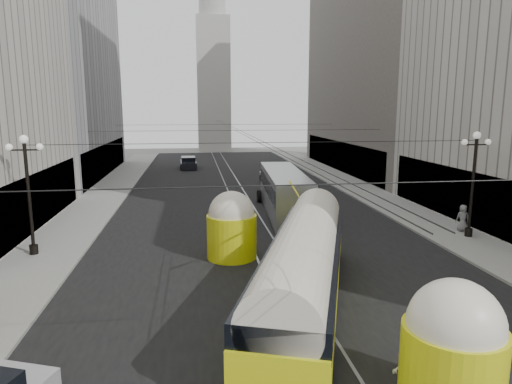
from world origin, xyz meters
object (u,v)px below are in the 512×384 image
object	(u,v)px
city_bus	(284,190)
pedestrian_sidewalk_right	(463,218)
streetcar	(304,265)
pedestrian_crossing_b	(404,374)

from	to	relation	value
city_bus	pedestrian_sidewalk_right	distance (m)	12.46
streetcar	pedestrian_crossing_b	size ratio (longest dim) A/B	9.55
city_bus	streetcar	bearing A→B (deg)	-98.55
city_bus	pedestrian_sidewalk_right	bearing A→B (deg)	-35.37
city_bus	pedestrian_crossing_b	distance (m)	22.85
pedestrian_crossing_b	streetcar	bearing A→B (deg)	-138.47
streetcar	city_bus	size ratio (longest dim) A/B	1.26
city_bus	pedestrian_crossing_b	xyz separation A→B (m)	(-1.25, -22.79, -0.91)
city_bus	pedestrian_sidewalk_right	size ratio (longest dim) A/B	7.44
pedestrian_crossing_b	city_bus	bearing A→B (deg)	-153.15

